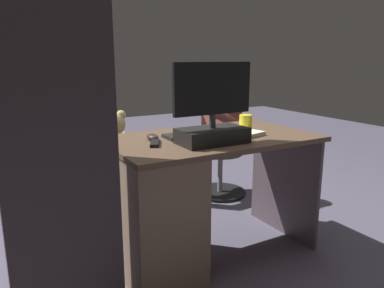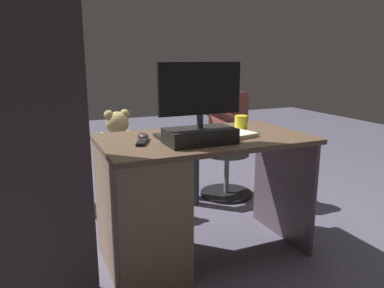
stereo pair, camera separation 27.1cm
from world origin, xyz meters
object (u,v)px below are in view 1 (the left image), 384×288
keyboard (198,134)px  teddy_bear (114,138)px  office_chair_teddy (117,184)px  computer_mouse (153,137)px  person (213,123)px  desk (166,201)px  tv_remote (155,143)px  cup (246,123)px  visitor_chair (220,167)px  monitor (212,119)px

keyboard → teddy_bear: size_ratio=1.08×
office_chair_teddy → computer_mouse: bearing=88.0°
person → desk: bearing=44.4°
tv_remote → office_chair_teddy: 1.04m
computer_mouse → desk: bearing=118.1°
cup → tv_remote: bearing=6.3°
teddy_bear → visitor_chair: size_ratio=0.84×
monitor → visitor_chair: 1.37m
monitor → teddy_bear: size_ratio=1.20×
tv_remote → person: (-0.93, -0.87, -0.10)m
visitor_chair → tv_remote: bearing=40.5°
desk → visitor_chair: size_ratio=2.63×
tv_remote → office_chair_teddy: (-0.06, -0.90, -0.52)m
keyboard → tv_remote: 0.33m
office_chair_teddy → desk: bearing=90.9°
computer_mouse → cup: size_ratio=0.94×
computer_mouse → tv_remote: computer_mouse is taller
office_chair_teddy → person: bearing=177.6°
cup → office_chair_teddy: (0.60, -0.83, -0.56)m
monitor → visitor_chair: monitor is taller
monitor → person: 1.20m
cup → tv_remote: (0.66, 0.07, -0.04)m
keyboard → visitor_chair: 1.16m
tv_remote → computer_mouse: bearing=-80.8°
tv_remote → teddy_bear: size_ratio=0.39×
office_chair_teddy → visitor_chair: (-0.95, 0.04, 0.01)m
cup → desk: bearing=4.1°
monitor → tv_remote: monitor is taller
keyboard → tv_remote: keyboard is taller
teddy_bear → person: 0.87m
cup → person: size_ratio=0.09×
desk → monitor: monitor is taller
computer_mouse → person: (-0.90, -0.76, -0.11)m
office_chair_teddy → keyboard: bearing=107.6°
tv_remote → teddy_bear: 0.93m
person → visitor_chair: bearing=177.6°
desk → computer_mouse: computer_mouse is taller
teddy_bear → person: (-0.87, 0.05, 0.05)m
desk → office_chair_teddy: (0.01, -0.87, -0.16)m
monitor → teddy_bear: monitor is taller
keyboard → teddy_bear: teddy_bear is taller
keyboard → person: size_ratio=0.37×
cup → keyboard: bearing=-2.4°
keyboard → office_chair_teddy: keyboard is taller
tv_remote → person: person is taller
monitor → tv_remote: bearing=-22.4°
cup → visitor_chair: size_ratio=0.22×
computer_mouse → person: bearing=-139.8°
desk → office_chair_teddy: desk is taller
cup → visitor_chair: 1.03m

